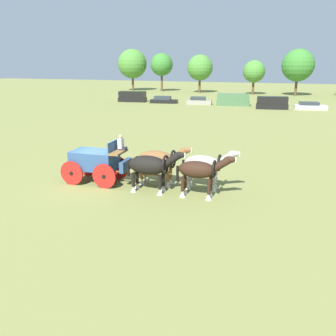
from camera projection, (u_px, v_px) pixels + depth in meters
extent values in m
plane|color=olive|center=(96.00, 182.00, 20.60)|extent=(220.00, 220.00, 0.00)
cube|color=#2D4C7A|center=(95.00, 160.00, 20.23)|extent=(2.56, 1.65, 1.03)
cube|color=brown|center=(118.00, 152.00, 19.65)|extent=(0.63, 1.40, 0.12)
cube|color=#2D4C7A|center=(126.00, 165.00, 19.74)|extent=(0.30, 1.23, 0.60)
cube|color=#2D4C7A|center=(113.00, 146.00, 19.64)|extent=(0.13, 1.38, 0.55)
cube|color=red|center=(95.00, 170.00, 20.41)|extent=(2.74, 0.29, 0.16)
cylinder|color=red|center=(118.00, 168.00, 20.92)|extent=(1.37, 0.15, 1.36)
cylinder|color=black|center=(118.00, 168.00, 20.92)|extent=(0.21, 0.19, 0.20)
cylinder|color=red|center=(104.00, 176.00, 19.33)|extent=(1.37, 0.15, 1.36)
cylinder|color=black|center=(104.00, 176.00, 19.33)|extent=(0.21, 0.19, 0.20)
cylinder|color=red|center=(87.00, 165.00, 21.48)|extent=(1.37, 0.15, 1.36)
cylinder|color=black|center=(87.00, 165.00, 21.48)|extent=(0.21, 0.19, 0.20)
cylinder|color=red|center=(72.00, 173.00, 19.90)|extent=(1.37, 0.15, 1.36)
cylinder|color=black|center=(72.00, 173.00, 19.90)|extent=(0.21, 0.19, 0.20)
cylinder|color=brown|center=(137.00, 173.00, 19.67)|extent=(2.60, 0.23, 0.10)
cube|color=#2D2D33|center=(123.00, 148.00, 19.89)|extent=(0.42, 0.34, 0.16)
cube|color=silver|center=(121.00, 143.00, 19.85)|extent=(0.26, 0.37, 0.55)
sphere|color=tan|center=(121.00, 137.00, 19.74)|extent=(0.22, 0.22, 0.22)
ellipsoid|color=brown|center=(156.00, 160.00, 19.82)|extent=(2.20, 1.10, 0.99)
cylinder|color=brown|center=(171.00, 173.00, 20.07)|extent=(0.18, 0.18, 0.70)
cone|color=silver|center=(171.00, 181.00, 20.21)|extent=(0.30, 0.30, 0.30)
cylinder|color=brown|center=(168.00, 175.00, 19.57)|extent=(0.18, 0.18, 0.70)
cone|color=silver|center=(168.00, 184.00, 19.71)|extent=(0.30, 0.30, 0.30)
cylinder|color=brown|center=(145.00, 170.00, 20.50)|extent=(0.18, 0.18, 0.70)
cone|color=silver|center=(145.00, 179.00, 20.64)|extent=(0.30, 0.30, 0.30)
cylinder|color=brown|center=(142.00, 173.00, 20.00)|extent=(0.18, 0.18, 0.70)
cone|color=silver|center=(142.00, 182.00, 20.14)|extent=(0.30, 0.30, 0.30)
cylinder|color=brown|center=(180.00, 154.00, 19.32)|extent=(0.96, 0.41, 0.81)
ellipsoid|color=brown|center=(186.00, 150.00, 19.15)|extent=(0.61, 0.29, 0.32)
cube|color=silver|center=(191.00, 150.00, 19.07)|extent=(0.06, 0.10, 0.24)
torus|color=black|center=(173.00, 159.00, 19.51)|extent=(0.17, 1.02, 1.01)
cylinder|color=black|center=(137.00, 163.00, 20.22)|extent=(0.14, 0.14, 0.80)
ellipsoid|color=black|center=(148.00, 165.00, 18.62)|extent=(2.16, 1.10, 0.99)
cylinder|color=black|center=(163.00, 179.00, 18.88)|extent=(0.18, 0.18, 0.73)
cone|color=silver|center=(163.00, 188.00, 19.02)|extent=(0.30, 0.30, 0.31)
cylinder|color=black|center=(160.00, 182.00, 18.38)|extent=(0.18, 0.18, 0.73)
cone|color=silver|center=(160.00, 192.00, 18.52)|extent=(0.30, 0.30, 0.31)
cylinder|color=black|center=(137.00, 177.00, 19.30)|extent=(0.18, 0.18, 0.73)
cone|color=silver|center=(137.00, 186.00, 19.44)|extent=(0.30, 0.30, 0.31)
cylinder|color=black|center=(133.00, 180.00, 18.80)|extent=(0.18, 0.18, 0.73)
cone|color=silver|center=(133.00, 189.00, 18.94)|extent=(0.30, 0.30, 0.31)
cylinder|color=black|center=(172.00, 159.00, 18.13)|extent=(0.96, 0.41, 0.81)
ellipsoid|color=black|center=(179.00, 155.00, 17.95)|extent=(0.61, 0.29, 0.32)
cube|color=silver|center=(185.00, 155.00, 17.87)|extent=(0.06, 0.10, 0.24)
torus|color=black|center=(165.00, 165.00, 18.32)|extent=(0.17, 1.02, 1.01)
cylinder|color=black|center=(128.00, 169.00, 19.02)|extent=(0.14, 0.14, 0.80)
ellipsoid|color=#9E998E|center=(202.00, 163.00, 19.08)|extent=(2.03, 0.97, 0.87)
cylinder|color=#9E998E|center=(216.00, 176.00, 19.31)|extent=(0.18, 0.18, 0.74)
cone|color=silver|center=(215.00, 186.00, 19.46)|extent=(0.30, 0.30, 0.32)
cylinder|color=#9E998E|center=(214.00, 179.00, 18.87)|extent=(0.18, 0.18, 0.74)
cone|color=silver|center=(214.00, 188.00, 19.02)|extent=(0.30, 0.30, 0.32)
cylinder|color=#9E998E|center=(190.00, 174.00, 19.71)|extent=(0.18, 0.18, 0.74)
cone|color=silver|center=(190.00, 183.00, 19.85)|extent=(0.30, 0.30, 0.32)
cylinder|color=#9E998E|center=(188.00, 177.00, 19.27)|extent=(0.18, 0.18, 0.74)
cone|color=silver|center=(188.00, 186.00, 19.41)|extent=(0.30, 0.30, 0.32)
cylinder|color=#9E998E|center=(227.00, 158.00, 18.61)|extent=(0.96, 0.41, 0.81)
ellipsoid|color=#9E998E|center=(234.00, 154.00, 18.43)|extent=(0.61, 0.29, 0.32)
cube|color=silver|center=(240.00, 154.00, 18.36)|extent=(0.06, 0.10, 0.24)
torus|color=black|center=(219.00, 163.00, 18.80)|extent=(0.16, 0.91, 0.90)
cylinder|color=black|center=(183.00, 167.00, 19.46)|extent=(0.14, 0.14, 0.80)
ellipsoid|color=#331E14|center=(197.00, 170.00, 17.88)|extent=(1.95, 0.95, 0.86)
cylinder|color=#331E14|center=(211.00, 184.00, 18.12)|extent=(0.18, 0.18, 0.75)
cone|color=silver|center=(210.00, 194.00, 18.27)|extent=(0.30, 0.30, 0.32)
cylinder|color=#331E14|center=(209.00, 187.00, 17.69)|extent=(0.18, 0.18, 0.75)
cone|color=silver|center=(209.00, 197.00, 17.84)|extent=(0.30, 0.30, 0.32)
cylinder|color=#331E14|center=(185.00, 181.00, 18.50)|extent=(0.18, 0.18, 0.75)
cone|color=silver|center=(185.00, 191.00, 18.65)|extent=(0.30, 0.30, 0.32)
cylinder|color=#331E14|center=(183.00, 184.00, 18.07)|extent=(0.18, 0.18, 0.75)
cone|color=silver|center=(182.00, 194.00, 18.22)|extent=(0.30, 0.30, 0.32)
cylinder|color=#331E14|center=(222.00, 164.00, 17.43)|extent=(0.96, 0.41, 0.81)
ellipsoid|color=#331E14|center=(230.00, 160.00, 17.25)|extent=(0.61, 0.29, 0.32)
cube|color=silver|center=(236.00, 160.00, 17.17)|extent=(0.06, 0.10, 0.24)
torus|color=black|center=(214.00, 169.00, 17.61)|extent=(0.16, 0.90, 0.89)
cylinder|color=black|center=(177.00, 174.00, 18.25)|extent=(0.14, 0.14, 0.80)
cube|color=black|center=(133.00, 100.00, 62.54)|extent=(4.96, 2.60, 0.72)
cube|color=black|center=(132.00, 94.00, 62.29)|extent=(4.75, 2.42, 1.06)
cube|color=black|center=(164.00, 101.00, 60.49)|extent=(4.71, 2.38, 0.58)
cube|color=#2D333D|center=(163.00, 98.00, 60.37)|extent=(2.91, 1.98, 0.57)
cube|color=gray|center=(199.00, 102.00, 58.42)|extent=(4.20, 2.33, 0.72)
cube|color=#2D333D|center=(198.00, 98.00, 58.29)|extent=(2.60, 1.96, 0.51)
cube|color=#477047|center=(233.00, 103.00, 56.95)|extent=(5.38, 2.71, 0.72)
cube|color=#477047|center=(233.00, 97.00, 56.69)|extent=(5.15, 2.53, 1.13)
cube|color=black|center=(272.00, 106.00, 52.80)|extent=(4.73, 2.37, 0.75)
cube|color=black|center=(272.00, 100.00, 52.55)|extent=(4.53, 2.21, 1.05)
cube|color=white|center=(310.00, 107.00, 52.29)|extent=(4.67, 2.37, 0.62)
cube|color=#2D333D|center=(309.00, 104.00, 52.18)|extent=(2.89, 1.97, 0.46)
cylinder|color=brown|center=(133.00, 82.00, 87.31)|extent=(0.50, 0.50, 3.87)
sphere|color=#478433|center=(132.00, 64.00, 86.09)|extent=(6.87, 6.87, 6.87)
cylinder|color=brown|center=(162.00, 82.00, 85.11)|extent=(0.50, 0.50, 4.29)
sphere|color=#387A2D|center=(162.00, 65.00, 83.99)|extent=(5.19, 5.19, 5.19)
cylinder|color=brown|center=(200.00, 85.00, 80.84)|extent=(0.50, 0.50, 3.51)
sphere|color=#478433|center=(200.00, 68.00, 79.79)|extent=(5.62, 5.62, 5.62)
cylinder|color=brown|center=(253.00, 87.00, 76.30)|extent=(0.50, 0.50, 3.17)
sphere|color=#478433|center=(254.00, 71.00, 75.40)|extent=(4.59, 4.59, 4.59)
cylinder|color=brown|center=(296.00, 86.00, 73.43)|extent=(0.50, 0.50, 3.79)
sphere|color=#387A2D|center=(298.00, 65.00, 72.27)|extent=(6.43, 6.43, 6.43)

